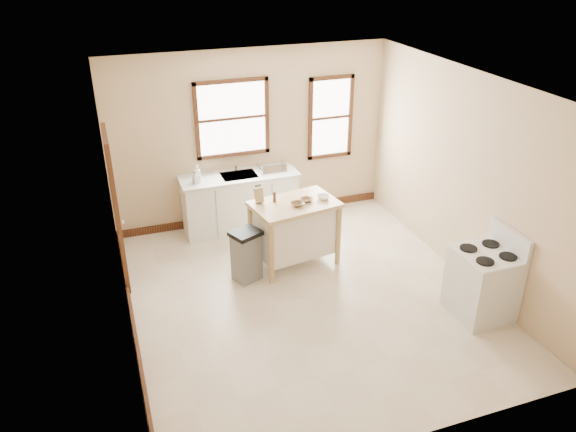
{
  "coord_description": "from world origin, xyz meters",
  "views": [
    {
      "loc": [
        -2.27,
        -5.72,
        4.3
      ],
      "look_at": [
        -0.12,
        0.4,
        1.03
      ],
      "focal_mm": 35.0,
      "sensor_mm": 36.0,
      "label": 1
    }
  ],
  "objects_px": {
    "dish_rack": "(272,167)",
    "bowl_c": "(323,197)",
    "soap_bottle_b": "(196,177)",
    "soap_bottle_a": "(198,173)",
    "gas_stove": "(484,274)",
    "bowl_a": "(297,204)",
    "kitchen_island": "(294,233)",
    "trash_bin": "(246,255)",
    "knife_block": "(259,196)",
    "pepper_grinder": "(274,197)",
    "bowl_b": "(307,200)"
  },
  "relations": [
    {
      "from": "bowl_a",
      "to": "bowl_c",
      "type": "relative_size",
      "value": 1.05
    },
    {
      "from": "dish_rack",
      "to": "trash_bin",
      "type": "xyz_separation_m",
      "value": [
        -0.86,
        -1.53,
        -0.6
      ]
    },
    {
      "from": "bowl_c",
      "to": "bowl_b",
      "type": "bearing_deg",
      "value": 178.02
    },
    {
      "from": "dish_rack",
      "to": "pepper_grinder",
      "type": "height_order",
      "value": "pepper_grinder"
    },
    {
      "from": "dish_rack",
      "to": "bowl_b",
      "type": "xyz_separation_m",
      "value": [
        0.08,
        -1.34,
        0.01
      ]
    },
    {
      "from": "soap_bottle_a",
      "to": "bowl_a",
      "type": "bearing_deg",
      "value": -53.64
    },
    {
      "from": "soap_bottle_a",
      "to": "bowl_a",
      "type": "xyz_separation_m",
      "value": [
        1.1,
        -1.4,
        -0.06
      ]
    },
    {
      "from": "soap_bottle_a",
      "to": "gas_stove",
      "type": "height_order",
      "value": "soap_bottle_a"
    },
    {
      "from": "knife_block",
      "to": "bowl_c",
      "type": "relative_size",
      "value": 1.15
    },
    {
      "from": "bowl_c",
      "to": "soap_bottle_b",
      "type": "bearing_deg",
      "value": 141.42
    },
    {
      "from": "soap_bottle_a",
      "to": "dish_rack",
      "type": "height_order",
      "value": "soap_bottle_a"
    },
    {
      "from": "bowl_b",
      "to": "kitchen_island",
      "type": "bearing_deg",
      "value": 176.54
    },
    {
      "from": "knife_block",
      "to": "gas_stove",
      "type": "bearing_deg",
      "value": -50.3
    },
    {
      "from": "soap_bottle_b",
      "to": "pepper_grinder",
      "type": "distance_m",
      "value": 1.42
    },
    {
      "from": "dish_rack",
      "to": "bowl_c",
      "type": "distance_m",
      "value": 1.39
    },
    {
      "from": "bowl_b",
      "to": "trash_bin",
      "type": "relative_size",
      "value": 0.23
    },
    {
      "from": "soap_bottle_b",
      "to": "trash_bin",
      "type": "relative_size",
      "value": 0.27
    },
    {
      "from": "soap_bottle_a",
      "to": "bowl_c",
      "type": "bearing_deg",
      "value": -42.76
    },
    {
      "from": "dish_rack",
      "to": "bowl_a",
      "type": "bearing_deg",
      "value": -87.35
    },
    {
      "from": "kitchen_island",
      "to": "bowl_a",
      "type": "xyz_separation_m",
      "value": [
        0.01,
        -0.1,
        0.5
      ]
    },
    {
      "from": "knife_block",
      "to": "dish_rack",
      "type": "bearing_deg",
      "value": 57.32
    },
    {
      "from": "bowl_a",
      "to": "bowl_c",
      "type": "xyz_separation_m",
      "value": [
        0.42,
        0.08,
        0.0
      ]
    },
    {
      "from": "bowl_a",
      "to": "gas_stove",
      "type": "distance_m",
      "value": 2.57
    },
    {
      "from": "bowl_a",
      "to": "dish_rack",
      "type": "bearing_deg",
      "value": 86.45
    },
    {
      "from": "kitchen_island",
      "to": "pepper_grinder",
      "type": "height_order",
      "value": "pepper_grinder"
    },
    {
      "from": "bowl_b",
      "to": "gas_stove",
      "type": "height_order",
      "value": "gas_stove"
    },
    {
      "from": "soap_bottle_a",
      "to": "dish_rack",
      "type": "bearing_deg",
      "value": -0.3
    },
    {
      "from": "soap_bottle_a",
      "to": "soap_bottle_b",
      "type": "height_order",
      "value": "soap_bottle_a"
    },
    {
      "from": "bowl_a",
      "to": "trash_bin",
      "type": "relative_size",
      "value": 0.25
    },
    {
      "from": "soap_bottle_b",
      "to": "dish_rack",
      "type": "bearing_deg",
      "value": -11.66
    },
    {
      "from": "kitchen_island",
      "to": "trash_bin",
      "type": "height_order",
      "value": "kitchen_island"
    },
    {
      "from": "dish_rack",
      "to": "kitchen_island",
      "type": "relative_size",
      "value": 0.37
    },
    {
      "from": "gas_stove",
      "to": "bowl_a",
      "type": "bearing_deg",
      "value": 134.1
    },
    {
      "from": "bowl_a",
      "to": "gas_stove",
      "type": "bearing_deg",
      "value": -45.9
    },
    {
      "from": "soap_bottle_a",
      "to": "soap_bottle_b",
      "type": "bearing_deg",
      "value": -122.49
    },
    {
      "from": "bowl_c",
      "to": "kitchen_island",
      "type": "bearing_deg",
      "value": 177.4
    },
    {
      "from": "knife_block",
      "to": "bowl_a",
      "type": "bearing_deg",
      "value": -38.44
    },
    {
      "from": "soap_bottle_a",
      "to": "trash_bin",
      "type": "distance_m",
      "value": 1.67
    },
    {
      "from": "kitchen_island",
      "to": "knife_block",
      "type": "distance_m",
      "value": 0.76
    },
    {
      "from": "soap_bottle_b",
      "to": "gas_stove",
      "type": "xyz_separation_m",
      "value": [
        2.91,
        -3.15,
        -0.45
      ]
    },
    {
      "from": "dish_rack",
      "to": "bowl_c",
      "type": "bearing_deg",
      "value": -70.09
    },
    {
      "from": "kitchen_island",
      "to": "trash_bin",
      "type": "xyz_separation_m",
      "value": [
        -0.77,
        -0.2,
        -0.11
      ]
    },
    {
      "from": "bowl_c",
      "to": "gas_stove",
      "type": "xyz_separation_m",
      "value": [
        1.35,
        -1.9,
        -0.41
      ]
    },
    {
      "from": "pepper_grinder",
      "to": "bowl_c",
      "type": "xyz_separation_m",
      "value": [
        0.68,
        -0.13,
        -0.05
      ]
    },
    {
      "from": "soap_bottle_a",
      "to": "kitchen_island",
      "type": "xyz_separation_m",
      "value": [
        1.1,
        -1.3,
        -0.57
      ]
    },
    {
      "from": "bowl_c",
      "to": "gas_stove",
      "type": "relative_size",
      "value": 0.15
    },
    {
      "from": "bowl_b",
      "to": "gas_stove",
      "type": "distance_m",
      "value": 2.52
    },
    {
      "from": "kitchen_island",
      "to": "bowl_b",
      "type": "xyz_separation_m",
      "value": [
        0.18,
        -0.01,
        0.5
      ]
    },
    {
      "from": "kitchen_island",
      "to": "bowl_c",
      "type": "bearing_deg",
      "value": -11.98
    },
    {
      "from": "soap_bottle_b",
      "to": "gas_stove",
      "type": "height_order",
      "value": "gas_stove"
    }
  ]
}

